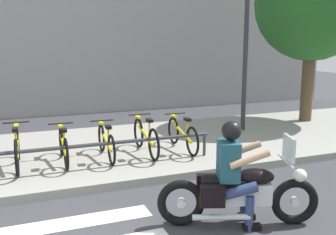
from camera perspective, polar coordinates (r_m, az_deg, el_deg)
sidewalk at (r=8.59m, az=-19.36°, el=-5.67°), size 24.00×4.40×0.15m
crosswalk_stripe_4 at (r=5.69m, az=-16.85°, el=-14.95°), size 2.80×0.40×0.01m
motorcycle at (r=5.41m, az=10.35°, el=-10.71°), size 2.09×0.96×1.23m
rider at (r=5.28m, az=9.65°, el=-7.03°), size 0.74×0.68×1.44m
bicycle_1 at (r=7.71m, az=-21.15°, el=-4.29°), size 0.48×1.69×0.80m
bicycle_2 at (r=7.76m, az=-15.00°, el=-4.04°), size 0.48×1.57×0.72m
bicycle_3 at (r=7.90m, az=-9.01°, el=-3.56°), size 0.48×1.61×0.72m
bicycle_4 at (r=8.10m, az=-3.28°, el=-2.87°), size 0.48×1.74×0.79m
bicycle_5 at (r=8.40m, az=2.10°, el=-2.47°), size 0.48×1.70×0.75m
bike_rack at (r=7.27m, az=-11.24°, el=-4.18°), size 4.75×0.07×0.49m
street_lamp at (r=10.31m, az=11.31°, el=11.39°), size 0.28×0.28×4.21m
tree_near_rack at (r=12.15m, az=20.38°, el=15.31°), size 3.25×3.25×5.15m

